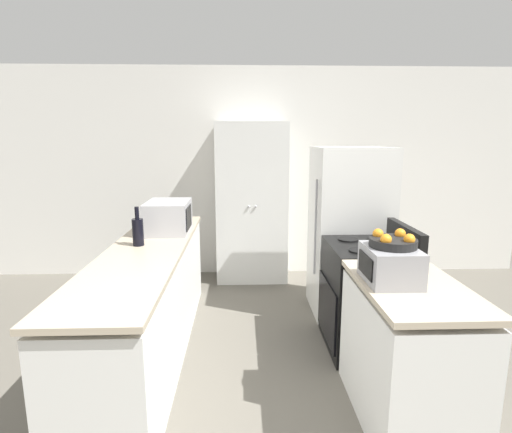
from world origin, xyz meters
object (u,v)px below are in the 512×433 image
at_px(stove, 367,296).
at_px(toaster_oven, 390,265).
at_px(pantry_cabinet, 252,203).
at_px(wine_bottle, 138,231).
at_px(refrigerator, 349,231).
at_px(fruit_bowl, 393,241).
at_px(microwave, 168,217).

height_order(stove, toaster_oven, toaster_oven).
bearing_deg(pantry_cabinet, toaster_oven, -73.17).
xyz_separation_m(wine_bottle, toaster_oven, (1.72, -0.89, -0.01)).
bearing_deg(toaster_oven, pantry_cabinet, 106.83).
bearing_deg(refrigerator, fruit_bowl, -96.03).
relative_size(pantry_cabinet, refrigerator, 1.16).
relative_size(microwave, toaster_oven, 1.42).
xyz_separation_m(stove, toaster_oven, (-0.15, -0.83, 0.54)).
bearing_deg(stove, refrigerator, 87.41).
bearing_deg(fruit_bowl, stove, 80.84).
relative_size(refrigerator, fruit_bowl, 5.91).
xyz_separation_m(stove, wine_bottle, (-1.87, 0.06, 0.55)).
xyz_separation_m(refrigerator, fruit_bowl, (-0.17, -1.56, 0.31)).
relative_size(wine_bottle, fruit_bowl, 1.14).
bearing_deg(microwave, pantry_cabinet, 55.70).
xyz_separation_m(wine_bottle, fruit_bowl, (1.74, -0.88, 0.13)).
xyz_separation_m(pantry_cabinet, wine_bottle, (-0.96, -1.64, 0.04)).
distance_m(refrigerator, wine_bottle, 2.03).
bearing_deg(microwave, toaster_oven, -41.15).
height_order(wine_bottle, fruit_bowl, wine_bottle).
relative_size(pantry_cabinet, stove, 1.84).
bearing_deg(microwave, refrigerator, 7.04).
distance_m(stove, toaster_oven, 1.00).
xyz_separation_m(pantry_cabinet, toaster_oven, (0.77, -2.53, 0.03)).
xyz_separation_m(microwave, fruit_bowl, (1.58, -1.35, 0.11)).
distance_m(refrigerator, toaster_oven, 1.60).
distance_m(stove, microwave, 1.88).
bearing_deg(fruit_bowl, wine_bottle, 153.25).
distance_m(stove, refrigerator, 0.84).
relative_size(stove, microwave, 2.04).
relative_size(stove, wine_bottle, 3.30).
xyz_separation_m(pantry_cabinet, stove, (0.91, -1.70, -0.51)).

